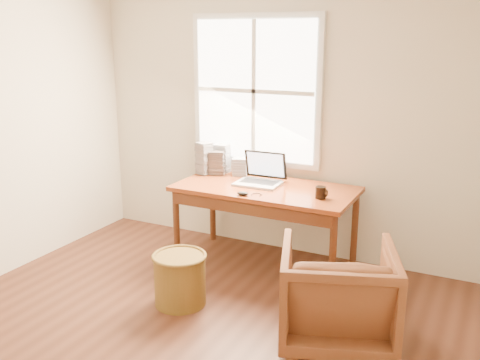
# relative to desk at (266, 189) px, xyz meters

# --- Properties ---
(room_shell) EXTENTS (4.04, 4.54, 2.64)m
(room_shell) POSITION_rel_desk_xyz_m (-0.02, -1.64, 0.59)
(room_shell) COLOR #4F291B
(room_shell) RESTS_ON ground
(desk) EXTENTS (1.60, 0.80, 0.04)m
(desk) POSITION_rel_desk_xyz_m (0.00, 0.00, 0.00)
(desk) COLOR brown
(desk) RESTS_ON room_shell
(armchair) EXTENTS (0.97, 0.99, 0.71)m
(armchair) POSITION_rel_desk_xyz_m (0.96, -0.96, -0.38)
(armchair) COLOR brown
(armchair) RESTS_ON room_shell
(wicker_stool) EXTENTS (0.45, 0.45, 0.40)m
(wicker_stool) POSITION_rel_desk_xyz_m (-0.30, -0.98, -0.53)
(wicker_stool) COLOR brown
(wicker_stool) RESTS_ON room_shell
(laptop) EXTENTS (0.43, 0.45, 0.31)m
(laptop) POSITION_rel_desk_xyz_m (-0.09, 0.02, 0.18)
(laptop) COLOR silver
(laptop) RESTS_ON desk
(mouse) EXTENTS (0.11, 0.07, 0.03)m
(mouse) POSITION_rel_desk_xyz_m (-0.07, -0.33, 0.04)
(mouse) COLOR black
(mouse) RESTS_ON desk
(coffee_mug) EXTENTS (0.12, 0.12, 0.10)m
(coffee_mug) POSITION_rel_desk_xyz_m (0.55, -0.11, 0.07)
(coffee_mug) COLOR black
(coffee_mug) RESTS_ON desk
(cd_stack_a) EXTENTS (0.15, 0.13, 0.28)m
(cd_stack_a) POSITION_rel_desk_xyz_m (-0.60, 0.30, 0.16)
(cd_stack_a) COLOR silver
(cd_stack_a) RESTS_ON desk
(cd_stack_b) EXTENTS (0.18, 0.17, 0.23)m
(cd_stack_b) POSITION_rel_desk_xyz_m (-0.61, 0.20, 0.13)
(cd_stack_b) COLOR black
(cd_stack_b) RESTS_ON desk
(cd_stack_c) EXTENTS (0.17, 0.16, 0.31)m
(cd_stack_c) POSITION_rel_desk_xyz_m (-0.72, 0.16, 0.17)
(cd_stack_c) COLOR #A3A1AF
(cd_stack_c) RESTS_ON desk
(cd_stack_d) EXTENTS (0.16, 0.15, 0.17)m
(cd_stack_d) POSITION_rel_desk_xyz_m (-0.39, 0.26, 0.10)
(cd_stack_d) COLOR silver
(cd_stack_d) RESTS_ON desk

